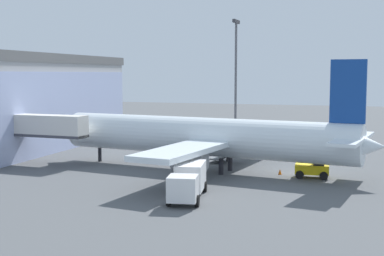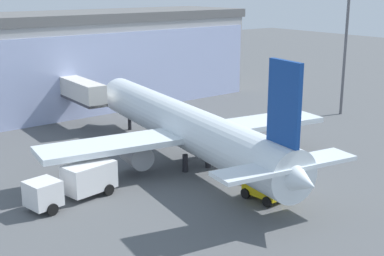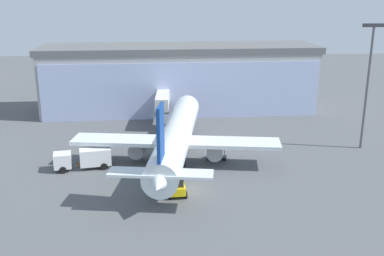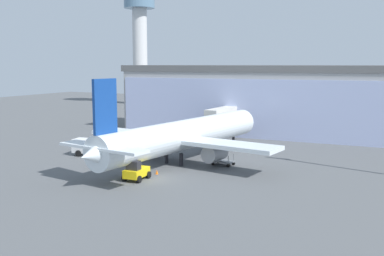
{
  "view_description": "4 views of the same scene",
  "coord_description": "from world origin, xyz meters",
  "px_view_note": "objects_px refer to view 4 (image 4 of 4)",
  "views": [
    {
      "loc": [
        -53.72,
        -6.83,
        10.07
      ],
      "look_at": [
        -2.89,
        10.41,
        4.6
      ],
      "focal_mm": 50.0,
      "sensor_mm": 36.0,
      "label": 1
    },
    {
      "loc": [
        -29.19,
        -29.24,
        16.24
      ],
      "look_at": [
        0.77,
        11.1,
        2.68
      ],
      "focal_mm": 50.0,
      "sensor_mm": 36.0,
      "label": 2
    },
    {
      "loc": [
        -2.32,
        -48.76,
        22.21
      ],
      "look_at": [
        0.87,
        10.16,
        4.44
      ],
      "focal_mm": 42.0,
      "sensor_mm": 36.0,
      "label": 3
    },
    {
      "loc": [
        26.14,
        -42.4,
        12.87
      ],
      "look_at": [
        -0.22,
        9.75,
        4.53
      ],
      "focal_mm": 42.0,
      "sensor_mm": 36.0,
      "label": 4
    }
  ],
  "objects_px": {
    "control_tower": "(140,34)",
    "safety_cone_wingtip": "(98,152)",
    "baggage_cart": "(223,161)",
    "airplane": "(183,135)",
    "catering_truck": "(100,146)",
    "pushback_tug": "(136,171)",
    "safety_cone_nose": "(157,172)",
    "jet_bridge": "(225,115)"
  },
  "relations": [
    {
      "from": "safety_cone_nose",
      "to": "control_tower",
      "type": "bearing_deg",
      "value": 124.39
    },
    {
      "from": "baggage_cart",
      "to": "safety_cone_wingtip",
      "type": "xyz_separation_m",
      "value": [
        -18.88,
        -1.47,
        -0.23
      ]
    },
    {
      "from": "jet_bridge",
      "to": "catering_truck",
      "type": "xyz_separation_m",
      "value": [
        -10.13,
        -21.28,
        -2.7
      ]
    },
    {
      "from": "safety_cone_nose",
      "to": "safety_cone_wingtip",
      "type": "height_order",
      "value": "same"
    },
    {
      "from": "airplane",
      "to": "pushback_tug",
      "type": "relative_size",
      "value": 10.77
    },
    {
      "from": "baggage_cart",
      "to": "pushback_tug",
      "type": "xyz_separation_m",
      "value": [
        -5.8,
        -11.29,
        0.47
      ]
    },
    {
      "from": "baggage_cart",
      "to": "catering_truck",
      "type": "bearing_deg",
      "value": 14.12
    },
    {
      "from": "airplane",
      "to": "baggage_cart",
      "type": "height_order",
      "value": "airplane"
    },
    {
      "from": "control_tower",
      "to": "pushback_tug",
      "type": "bearing_deg",
      "value": -57.05
    },
    {
      "from": "catering_truck",
      "to": "safety_cone_wingtip",
      "type": "height_order",
      "value": "catering_truck"
    },
    {
      "from": "airplane",
      "to": "safety_cone_nose",
      "type": "xyz_separation_m",
      "value": [
        0.47,
        -7.46,
        -3.25
      ]
    },
    {
      "from": "jet_bridge",
      "to": "control_tower",
      "type": "bearing_deg",
      "value": 46.6
    },
    {
      "from": "pushback_tug",
      "to": "safety_cone_wingtip",
      "type": "xyz_separation_m",
      "value": [
        -13.09,
        9.82,
        -0.7
      ]
    },
    {
      "from": "jet_bridge",
      "to": "catering_truck",
      "type": "height_order",
      "value": "jet_bridge"
    },
    {
      "from": "jet_bridge",
      "to": "baggage_cart",
      "type": "relative_size",
      "value": 3.96
    },
    {
      "from": "airplane",
      "to": "pushback_tug",
      "type": "distance_m",
      "value": 11.1
    },
    {
      "from": "safety_cone_nose",
      "to": "catering_truck",
      "type": "bearing_deg",
      "value": 156.71
    },
    {
      "from": "airplane",
      "to": "baggage_cart",
      "type": "bearing_deg",
      "value": -77.43
    },
    {
      "from": "airplane",
      "to": "pushback_tug",
      "type": "xyz_separation_m",
      "value": [
        -0.21,
        -10.8,
        -2.55
      ]
    },
    {
      "from": "jet_bridge",
      "to": "safety_cone_wingtip",
      "type": "relative_size",
      "value": 21.26
    },
    {
      "from": "catering_truck",
      "to": "jet_bridge",
      "type": "bearing_deg",
      "value": -126.3
    },
    {
      "from": "control_tower",
      "to": "safety_cone_nose",
      "type": "height_order",
      "value": "control_tower"
    },
    {
      "from": "pushback_tug",
      "to": "jet_bridge",
      "type": "bearing_deg",
      "value": -1.19
    },
    {
      "from": "airplane",
      "to": "catering_truck",
      "type": "relative_size",
      "value": 4.73
    },
    {
      "from": "pushback_tug",
      "to": "safety_cone_nose",
      "type": "relative_size",
      "value": 6.06
    },
    {
      "from": "jet_bridge",
      "to": "baggage_cart",
      "type": "height_order",
      "value": "jet_bridge"
    },
    {
      "from": "jet_bridge",
      "to": "safety_cone_wingtip",
      "type": "bearing_deg",
      "value": 152.51
    },
    {
      "from": "jet_bridge",
      "to": "control_tower",
      "type": "distance_m",
      "value": 74.71
    },
    {
      "from": "control_tower",
      "to": "jet_bridge",
      "type": "bearing_deg",
      "value": -45.22
    },
    {
      "from": "catering_truck",
      "to": "safety_cone_nose",
      "type": "distance_m",
      "value": 13.71
    },
    {
      "from": "jet_bridge",
      "to": "airplane",
      "type": "bearing_deg",
      "value": -172.38
    },
    {
      "from": "airplane",
      "to": "safety_cone_wingtip",
      "type": "xyz_separation_m",
      "value": [
        -13.3,
        -0.99,
        -3.25
      ]
    },
    {
      "from": "catering_truck",
      "to": "safety_cone_nose",
      "type": "xyz_separation_m",
      "value": [
        12.55,
        -5.4,
        -1.19
      ]
    },
    {
      "from": "baggage_cart",
      "to": "safety_cone_nose",
      "type": "distance_m",
      "value": 9.45
    },
    {
      "from": "airplane",
      "to": "safety_cone_wingtip",
      "type": "relative_size",
      "value": 65.23
    },
    {
      "from": "jet_bridge",
      "to": "airplane",
      "type": "relative_size",
      "value": 0.33
    },
    {
      "from": "control_tower",
      "to": "safety_cone_wingtip",
      "type": "distance_m",
      "value": 84.82
    },
    {
      "from": "catering_truck",
      "to": "safety_cone_wingtip",
      "type": "distance_m",
      "value": 2.02
    },
    {
      "from": "control_tower",
      "to": "pushback_tug",
      "type": "xyz_separation_m",
      "value": [
        52.81,
        -81.48,
        -21.23
      ]
    },
    {
      "from": "pushback_tug",
      "to": "safety_cone_nose",
      "type": "xyz_separation_m",
      "value": [
        0.68,
        3.34,
        -0.7
      ]
    },
    {
      "from": "control_tower",
      "to": "safety_cone_nose",
      "type": "distance_m",
      "value": 97.2
    },
    {
      "from": "safety_cone_wingtip",
      "to": "baggage_cart",
      "type": "bearing_deg",
      "value": 4.45
    }
  ]
}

